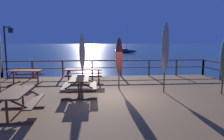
# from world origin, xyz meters

# --- Properties ---
(ground_plane) EXTENTS (600.00, 600.00, 0.00)m
(ground_plane) POSITION_xyz_m (0.00, 0.00, 0.00)
(ground_plane) COLOR navy
(wooden_deck) EXTENTS (13.57, 10.14, 0.71)m
(wooden_deck) POSITION_xyz_m (0.00, 0.00, 0.35)
(wooden_deck) COLOR brown
(wooden_deck) RESTS_ON ground
(railing_waterside_far) EXTENTS (13.37, 0.10, 1.09)m
(railing_waterside_far) POSITION_xyz_m (0.00, 4.92, 1.46)
(railing_waterside_far) COLOR brown
(railing_waterside_far) RESTS_ON wooden_deck
(picnic_table_mid_right) EXTENTS (1.45, 1.76, 0.78)m
(picnic_table_mid_right) POSITION_xyz_m (-3.21, -2.03, 1.26)
(picnic_table_mid_right) COLOR brown
(picnic_table_mid_right) RESTS_ON wooden_deck
(picnic_table_back_left) EXTENTS (2.11, 1.51, 0.78)m
(picnic_table_back_left) POSITION_xyz_m (-1.40, 3.03, 1.27)
(picnic_table_back_left) COLOR maroon
(picnic_table_back_left) RESTS_ON wooden_deck
(picnic_table_front_left) EXTENTS (1.75, 1.51, 0.78)m
(picnic_table_front_left) POSITION_xyz_m (-4.48, 2.78, 1.26)
(picnic_table_front_left) COLOR #993819
(picnic_table_front_left) RESTS_ON wooden_deck
(picnic_table_front_right) EXTENTS (1.41, 1.65, 0.78)m
(picnic_table_front_right) POSITION_xyz_m (-1.41, 0.16, 1.26)
(picnic_table_front_right) COLOR brown
(picnic_table_front_right) RESTS_ON wooden_deck
(patio_umbrella_tall_back_right) EXTENTS (0.32, 0.32, 3.12)m
(patio_umbrella_tall_back_right) POSITION_xyz_m (2.33, 0.46, 2.69)
(patio_umbrella_tall_back_right) COLOR #4C3828
(patio_umbrella_tall_back_right) RESTS_ON wooden_deck
(patio_umbrella_tall_front) EXTENTS (0.32, 0.32, 2.73)m
(patio_umbrella_tall_front) POSITION_xyz_m (-1.46, 3.04, 2.44)
(patio_umbrella_tall_front) COLOR #4C3828
(patio_umbrella_tall_front) RESTS_ON wooden_deck
(patio_umbrella_tall_back_left) EXTENTS (0.32, 0.32, 2.46)m
(patio_umbrella_tall_back_left) POSITION_xyz_m (4.71, -0.14, 2.27)
(patio_umbrella_tall_back_left) COLOR #4C3828
(patio_umbrella_tall_back_left) RESTS_ON wooden_deck
(patio_umbrella_short_front) EXTENTS (0.32, 0.32, 2.48)m
(patio_umbrella_short_front) POSITION_xyz_m (0.38, 1.27, 2.28)
(patio_umbrella_short_front) COLOR #4C3828
(patio_umbrella_short_front) RESTS_ON wooden_deck
(lamp_post_hooked) EXTENTS (0.62, 0.41, 3.20)m
(lamp_post_hooked) POSITION_xyz_m (-5.91, 4.27, 2.82)
(lamp_post_hooked) COLOR black
(lamp_post_hooked) RESTS_ON wooden_deck
(sailboat_distant) EXTENTS (6.23, 3.43, 7.72)m
(sailboat_distant) POSITION_xyz_m (7.50, 45.98, 0.51)
(sailboat_distant) COLOR navy
(sailboat_distant) RESTS_ON ground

